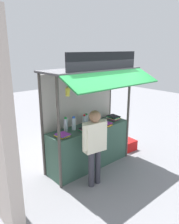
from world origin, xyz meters
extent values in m
plane|color=gray|center=(0.00, 0.00, 0.00)|extent=(20.00, 20.00, 0.00)
cube|color=#385B4C|center=(0.00, 0.00, 0.50)|extent=(2.05, 0.57, 0.99)
cylinder|color=#4C4742|center=(-1.02, -0.29, 1.14)|extent=(0.06, 0.06, 2.28)
cylinder|color=#4C4742|center=(1.02, -0.29, 1.14)|extent=(0.06, 0.06, 2.28)
cylinder|color=#4C4742|center=(-1.02, 0.35, 1.14)|extent=(0.06, 0.06, 2.28)
cylinder|color=#4C4742|center=(1.02, 0.35, 1.14)|extent=(0.06, 0.06, 2.28)
cube|color=#B7B2A8|center=(0.00, 0.35, 1.11)|extent=(2.01, 0.04, 2.23)
cube|color=#3F3F44|center=(0.00, -0.07, 2.30)|extent=(2.25, 0.84, 0.04)
cube|color=#1E7A38|center=(0.00, -0.74, 2.16)|extent=(2.21, 0.51, 0.26)
cube|color=black|center=(0.00, -0.44, 2.49)|extent=(1.84, 0.04, 0.35)
cylinder|color=#59544C|center=(0.00, -0.39, 2.20)|extent=(1.95, 0.02, 0.02)
cylinder|color=silver|center=(0.09, 0.22, 1.10)|extent=(0.07, 0.07, 0.22)
cylinder|color=#198C33|center=(0.09, 0.22, 1.23)|extent=(0.04, 0.04, 0.03)
cylinder|color=silver|center=(-0.40, 0.07, 1.13)|extent=(0.09, 0.09, 0.27)
cylinder|color=blue|center=(-0.40, 0.07, 1.29)|extent=(0.06, 0.06, 0.04)
cylinder|color=silver|center=(-0.57, 0.13, 1.13)|extent=(0.09, 0.09, 0.28)
cylinder|color=#198C33|center=(-0.57, 0.13, 1.29)|extent=(0.06, 0.06, 0.04)
cylinder|color=silver|center=(-0.08, 0.09, 1.12)|extent=(0.08, 0.08, 0.25)
cylinder|color=red|center=(-0.08, 0.09, 1.26)|extent=(0.05, 0.05, 0.03)
cube|color=blue|center=(-0.26, -0.16, 1.00)|extent=(0.18, 0.29, 0.01)
cube|color=green|center=(-0.28, -0.16, 1.01)|extent=(0.18, 0.29, 0.01)
cube|color=purple|center=(-0.26, -0.17, 1.02)|extent=(0.18, 0.29, 0.01)
cube|color=red|center=(-0.26, -0.16, 1.03)|extent=(0.19, 0.29, 0.01)
cube|color=black|center=(-0.27, -0.17, 1.04)|extent=(0.18, 0.29, 0.01)
cube|color=red|center=(0.81, 0.02, 1.00)|extent=(0.24, 0.31, 0.01)
cube|color=purple|center=(0.81, 0.01, 1.01)|extent=(0.25, 0.31, 0.01)
cube|color=blue|center=(0.81, 0.01, 1.01)|extent=(0.22, 0.29, 0.01)
cube|color=yellow|center=(0.82, 0.01, 1.02)|extent=(0.25, 0.32, 0.01)
cube|color=yellow|center=(0.81, 0.01, 1.03)|extent=(0.24, 0.31, 0.01)
cube|color=white|center=(0.80, 0.01, 1.04)|extent=(0.25, 0.31, 0.01)
cube|color=black|center=(0.80, 0.01, 1.06)|extent=(0.24, 0.31, 0.01)
cube|color=green|center=(0.82, 0.00, 1.07)|extent=(0.26, 0.32, 0.01)
cube|color=black|center=(0.82, 0.01, 1.08)|extent=(0.25, 0.32, 0.01)
cube|color=black|center=(0.33, -0.20, 1.00)|extent=(0.22, 0.28, 0.01)
cube|color=black|center=(0.32, -0.20, 1.01)|extent=(0.19, 0.26, 0.01)
cube|color=orange|center=(0.32, -0.21, 1.02)|extent=(0.21, 0.28, 0.01)
cube|color=yellow|center=(0.32, -0.20, 1.03)|extent=(0.20, 0.27, 0.01)
cube|color=yellow|center=(0.32, -0.20, 1.04)|extent=(0.20, 0.27, 0.01)
cube|color=black|center=(0.33, -0.21, 1.05)|extent=(0.20, 0.27, 0.01)
cube|color=black|center=(0.32, -0.20, 1.06)|extent=(0.19, 0.26, 0.01)
cube|color=red|center=(0.32, -0.21, 1.06)|extent=(0.20, 0.27, 0.01)
cube|color=purple|center=(0.32, -0.21, 1.07)|extent=(0.19, 0.26, 0.01)
cube|color=white|center=(-0.81, -0.08, 1.00)|extent=(0.25, 0.26, 0.01)
cube|color=black|center=(-0.82, -0.08, 1.01)|extent=(0.26, 0.27, 0.01)
cube|color=yellow|center=(-0.83, -0.09, 1.02)|extent=(0.25, 0.27, 0.01)
cube|color=yellow|center=(-0.82, -0.08, 1.03)|extent=(0.24, 0.25, 0.01)
cube|color=blue|center=(-0.81, -0.09, 1.04)|extent=(0.26, 0.28, 0.01)
cube|color=purple|center=(-0.81, -0.09, 1.05)|extent=(0.25, 0.26, 0.01)
cylinder|color=#332D23|center=(0.52, -0.39, 2.12)|extent=(0.01, 0.01, 0.13)
cylinder|color=olive|center=(0.52, -0.39, 2.04)|extent=(0.04, 0.04, 0.04)
ellipsoid|color=#DFD943|center=(0.54, -0.39, 1.97)|extent=(0.04, 0.07, 0.13)
ellipsoid|color=#DFD943|center=(0.52, -0.37, 1.97)|extent=(0.07, 0.04, 0.13)
ellipsoid|color=#DFD943|center=(0.50, -0.37, 1.97)|extent=(0.06, 0.07, 0.13)
ellipsoid|color=#DFD943|center=(0.50, -0.40, 1.97)|extent=(0.06, 0.06, 0.13)
ellipsoid|color=#DFD943|center=(0.52, -0.41, 1.97)|extent=(0.08, 0.05, 0.13)
cylinder|color=#332D23|center=(-0.41, -0.39, 2.14)|extent=(0.01, 0.01, 0.08)
cylinder|color=olive|center=(-0.41, -0.39, 2.09)|extent=(0.04, 0.04, 0.04)
ellipsoid|color=olive|center=(-0.40, -0.39, 2.01)|extent=(0.03, 0.06, 0.14)
ellipsoid|color=olive|center=(-0.40, -0.36, 2.01)|extent=(0.08, 0.05, 0.14)
ellipsoid|color=olive|center=(-0.43, -0.38, 2.01)|extent=(0.05, 0.07, 0.15)
ellipsoid|color=olive|center=(-0.43, -0.40, 2.01)|extent=(0.04, 0.06, 0.15)
ellipsoid|color=olive|center=(-0.41, -0.41, 2.01)|extent=(0.07, 0.04, 0.15)
cylinder|color=#332D23|center=(-0.86, -0.39, 2.13)|extent=(0.01, 0.01, 0.10)
cylinder|color=olive|center=(-0.86, -0.39, 2.06)|extent=(0.04, 0.04, 0.04)
ellipsoid|color=gold|center=(-0.83, -0.39, 1.97)|extent=(0.03, 0.09, 0.17)
ellipsoid|color=gold|center=(-0.84, -0.37, 1.97)|extent=(0.06, 0.07, 0.17)
ellipsoid|color=gold|center=(-0.86, -0.36, 1.97)|extent=(0.08, 0.03, 0.17)
ellipsoid|color=gold|center=(-0.88, -0.37, 1.97)|extent=(0.06, 0.07, 0.17)
ellipsoid|color=gold|center=(-0.89, -0.39, 1.97)|extent=(0.03, 0.08, 0.17)
ellipsoid|color=gold|center=(-0.88, -0.41, 1.97)|extent=(0.07, 0.06, 0.17)
ellipsoid|color=gold|center=(-0.86, -0.41, 1.97)|extent=(0.07, 0.03, 0.17)
ellipsoid|color=gold|center=(-0.85, -0.40, 1.97)|extent=(0.06, 0.06, 0.17)
cylinder|color=#332D23|center=(-0.17, -0.39, 2.13)|extent=(0.01, 0.01, 0.11)
cylinder|color=olive|center=(-0.17, -0.39, 2.05)|extent=(0.04, 0.04, 0.04)
ellipsoid|color=yellow|center=(-0.15, -0.39, 1.97)|extent=(0.04, 0.06, 0.15)
ellipsoid|color=yellow|center=(-0.15, -0.37, 1.97)|extent=(0.07, 0.06, 0.15)
ellipsoid|color=yellow|center=(-0.17, -0.36, 1.98)|extent=(0.08, 0.04, 0.15)
ellipsoid|color=yellow|center=(-0.18, -0.38, 1.97)|extent=(0.06, 0.06, 0.15)
ellipsoid|color=yellow|center=(-0.19, -0.39, 1.97)|extent=(0.04, 0.07, 0.15)
ellipsoid|color=yellow|center=(-0.18, -0.40, 1.97)|extent=(0.06, 0.05, 0.15)
ellipsoid|color=yellow|center=(-0.17, -0.41, 1.97)|extent=(0.07, 0.04, 0.15)
ellipsoid|color=yellow|center=(-0.15, -0.41, 1.98)|extent=(0.07, 0.07, 0.15)
cylinder|color=#383842|center=(-0.52, -0.65, 0.38)|extent=(0.12, 0.12, 0.76)
cylinder|color=#383842|center=(-0.35, -0.65, 0.38)|extent=(0.12, 0.12, 0.76)
cube|color=#EAE5C6|center=(-0.43, -0.65, 1.07)|extent=(0.48, 0.26, 0.60)
cylinder|color=#EAE5C6|center=(-0.69, -0.65, 1.11)|extent=(0.10, 0.10, 0.51)
cylinder|color=#EAE5C6|center=(-0.18, -0.65, 1.11)|extent=(0.10, 0.10, 0.51)
sphere|color=#936B4C|center=(-0.43, -0.65, 1.48)|extent=(0.23, 0.23, 0.23)
cube|color=red|center=(1.37, -0.04, 0.14)|extent=(0.43, 0.43, 0.28)
camera|label=1|loc=(-3.14, -3.59, 2.73)|focal=35.21mm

